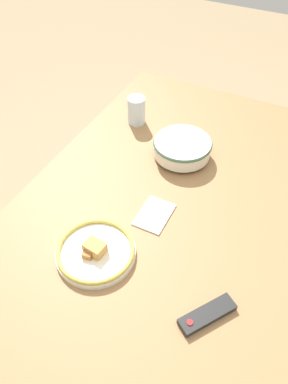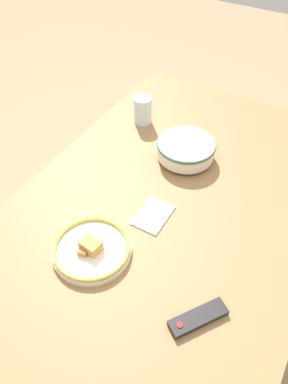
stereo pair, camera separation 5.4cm
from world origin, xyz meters
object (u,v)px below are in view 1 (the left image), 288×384
at_px(noodle_bowl, 182,148).
at_px(food_plate, 96,251).
at_px(tv_remote, 207,314).
at_px(drinking_glass, 136,110).

height_order(noodle_bowl, food_plate, noodle_bowl).
relative_size(tv_remote, drinking_glass, 1.37).
height_order(noodle_bowl, drinking_glass, drinking_glass).
xyz_separation_m(noodle_bowl, drinking_glass, (-0.13, -0.27, 0.01)).
relative_size(noodle_bowl, tv_remote, 1.39).
bearing_deg(food_plate, noodle_bowl, 173.95).
bearing_deg(noodle_bowl, food_plate, -6.05).
relative_size(food_plate, tv_remote, 1.51).
height_order(food_plate, drinking_glass, drinking_glass).
bearing_deg(drinking_glass, noodle_bowl, 64.68).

